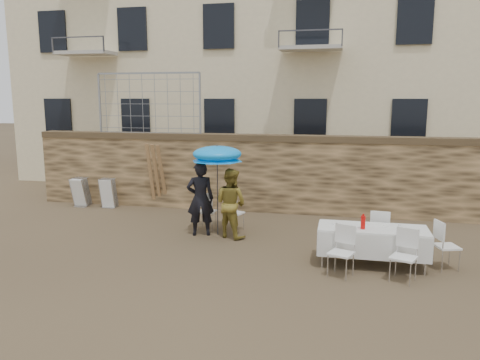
% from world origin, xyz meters
% --- Properties ---
extents(ground, '(80.00, 80.00, 0.00)m').
position_xyz_m(ground, '(0.00, 0.00, 0.00)').
color(ground, brown).
rests_on(ground, ground).
extents(stone_wall, '(13.00, 0.50, 2.20)m').
position_xyz_m(stone_wall, '(0.00, 5.00, 1.10)').
color(stone_wall, brown).
rests_on(stone_wall, ground).
extents(chain_link_fence, '(3.20, 0.06, 1.80)m').
position_xyz_m(chain_link_fence, '(-3.00, 5.00, 3.10)').
color(chain_link_fence, gray).
rests_on(chain_link_fence, stone_wall).
extents(man_suit, '(0.75, 0.61, 1.79)m').
position_xyz_m(man_suit, '(-0.59, 2.25, 0.89)').
color(man_suit, black).
rests_on(man_suit, ground).
extents(woman_dress, '(0.99, 0.91, 1.65)m').
position_xyz_m(woman_dress, '(0.16, 2.25, 0.83)').
color(woman_dress, gold).
rests_on(woman_dress, ground).
extents(umbrella, '(1.21, 1.21, 2.03)m').
position_xyz_m(umbrella, '(-0.19, 2.35, 1.91)').
color(umbrella, '#3F3F44').
rests_on(umbrella, ground).
extents(couple_chair_left, '(0.48, 0.48, 0.96)m').
position_xyz_m(couple_chair_left, '(-0.59, 2.80, 0.48)').
color(couple_chair_left, white).
rests_on(couple_chair_left, ground).
extents(couple_chair_right, '(0.61, 0.61, 0.96)m').
position_xyz_m(couple_chair_right, '(0.11, 2.80, 0.48)').
color(couple_chair_right, white).
rests_on(couple_chair_right, ground).
extents(banquet_table, '(2.10, 0.85, 0.78)m').
position_xyz_m(banquet_table, '(3.34, 0.98, 0.73)').
color(banquet_table, silver).
rests_on(banquet_table, ground).
extents(soda_bottle, '(0.09, 0.09, 0.26)m').
position_xyz_m(soda_bottle, '(3.14, 0.83, 0.91)').
color(soda_bottle, red).
rests_on(soda_bottle, banquet_table).
extents(table_chair_front_left, '(0.63, 0.63, 0.96)m').
position_xyz_m(table_chair_front_left, '(2.74, 0.23, 0.48)').
color(table_chair_front_left, white).
rests_on(table_chair_front_left, ground).
extents(table_chair_front_right, '(0.63, 0.63, 0.96)m').
position_xyz_m(table_chair_front_right, '(3.84, 0.23, 0.48)').
color(table_chair_front_right, white).
rests_on(table_chair_front_right, ground).
extents(table_chair_back, '(0.53, 0.53, 0.96)m').
position_xyz_m(table_chair_back, '(3.54, 1.78, 0.48)').
color(table_chair_back, white).
rests_on(table_chair_back, ground).
extents(table_chair_side, '(0.60, 0.60, 0.96)m').
position_xyz_m(table_chair_side, '(4.74, 1.08, 0.48)').
color(table_chair_side, white).
rests_on(table_chair_side, ground).
extents(chair_stack_left, '(0.46, 0.47, 0.92)m').
position_xyz_m(chair_stack_left, '(-5.03, 4.50, 0.46)').
color(chair_stack_left, white).
rests_on(chair_stack_left, ground).
extents(chair_stack_right, '(0.46, 0.40, 0.92)m').
position_xyz_m(chair_stack_right, '(-4.13, 4.50, 0.46)').
color(chair_stack_right, white).
rests_on(chair_stack_right, ground).
extents(wood_planks, '(0.70, 0.20, 2.00)m').
position_xyz_m(wood_planks, '(-2.53, 4.57, 1.00)').
color(wood_planks, '#A37749').
rests_on(wood_planks, ground).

